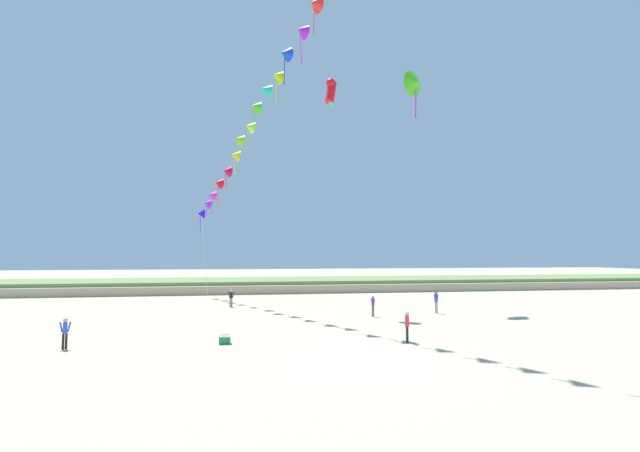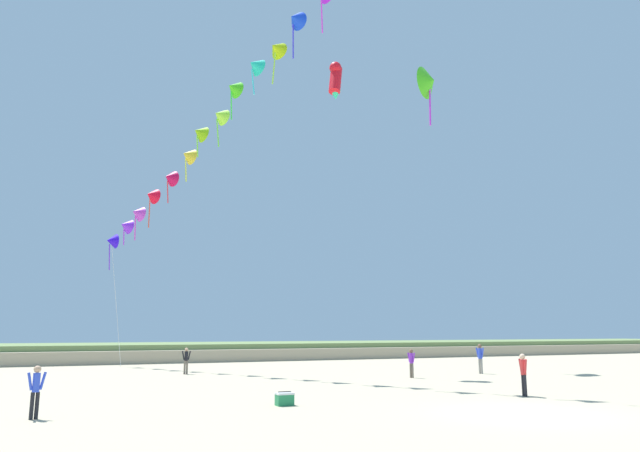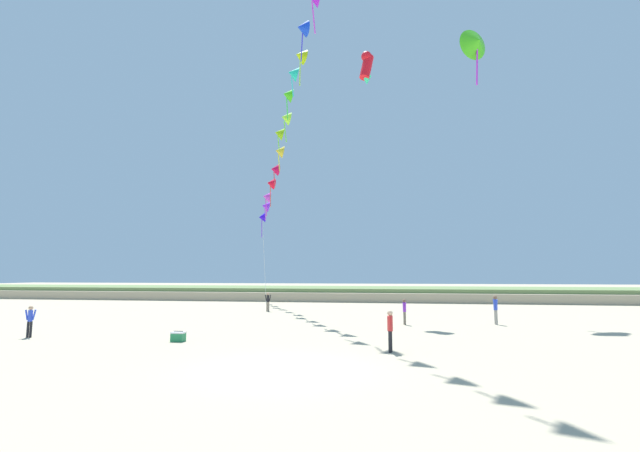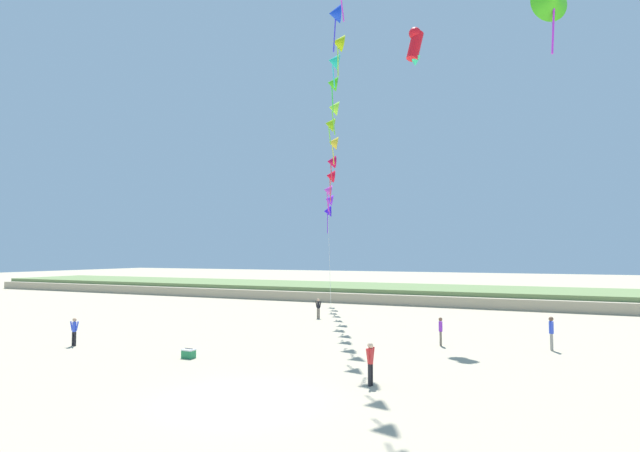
{
  "view_description": "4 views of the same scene",
  "coord_description": "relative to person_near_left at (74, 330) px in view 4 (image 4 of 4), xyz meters",
  "views": [
    {
      "loc": [
        -4.73,
        -17.92,
        4.53
      ],
      "look_at": [
        -0.09,
        10.33,
        6.47
      ],
      "focal_mm": 24.0,
      "sensor_mm": 36.0,
      "label": 1
    },
    {
      "loc": [
        -12.87,
        -13.92,
        2.46
      ],
      "look_at": [
        -2.91,
        8.64,
        7.01
      ],
      "focal_mm": 32.0,
      "sensor_mm": 36.0,
      "label": 2
    },
    {
      "loc": [
        3.37,
        -13.48,
        2.99
      ],
      "look_at": [
        -0.53,
        10.76,
        5.75
      ],
      "focal_mm": 24.0,
      "sensor_mm": 36.0,
      "label": 3
    },
    {
      "loc": [
        9.32,
        -14.33,
        4.88
      ],
      "look_at": [
        -3.06,
        13.31,
        6.57
      ],
      "focal_mm": 28.0,
      "sensor_mm": 36.0,
      "label": 4
    }
  ],
  "objects": [
    {
      "name": "ground_plane",
      "position": [
        13.5,
        -4.7,
        -0.86
      ],
      "size": [
        240.0,
        240.0,
        0.0
      ],
      "primitive_type": "plane",
      "color": "tan"
    },
    {
      "name": "dune_ridge",
      "position": [
        13.5,
        33.77,
        -0.17
      ],
      "size": [
        120.0,
        13.48,
        1.39
      ],
      "color": "tan",
      "rests_on": "ground"
    },
    {
      "name": "person_near_left",
      "position": [
        0.0,
        0.0,
        0.0
      ],
      "size": [
        0.52,
        0.2,
        1.48
      ],
      "color": "black",
      "rests_on": "ground"
    },
    {
      "name": "person_near_right",
      "position": [
        7.21,
        15.52,
        0.01
      ],
      "size": [
        0.53,
        0.21,
        1.5
      ],
      "color": "#726656",
      "rests_on": "ground"
    },
    {
      "name": "person_mid_center",
      "position": [
        17.74,
        8.01,
        0.01
      ],
      "size": [
        0.21,
        0.52,
        1.5
      ],
      "color": "#726656",
      "rests_on": "ground"
    },
    {
      "name": "person_far_left",
      "position": [
        16.87,
        -1.19,
        0.07
      ],
      "size": [
        0.22,
        0.56,
        1.6
      ],
      "color": "black",
      "rests_on": "ground"
    },
    {
      "name": "person_far_right",
      "position": [
        23.1,
        8.94,
        0.13
      ],
      "size": [
        0.23,
        0.6,
        1.7
      ],
      "color": "gray",
      "rests_on": "ground"
    },
    {
      "name": "kite_banner_string",
      "position": [
        9.63,
        12.95,
        16.61
      ],
      "size": [
        13.74,
        27.84,
        26.54
      ],
      "color": "#2C0EE8"
    },
    {
      "name": "large_kite_low_lead",
      "position": [
        15.48,
        12.53,
        17.65
      ],
      "size": [
        1.38,
        1.4,
        2.57
      ],
      "color": "red"
    },
    {
      "name": "large_kite_mid_trail",
      "position": [
        23.68,
        13.82,
        19.53
      ],
      "size": [
        2.51,
        1.92,
        4.62
      ],
      "color": "#40C51C"
    },
    {
      "name": "beach_cooler",
      "position": [
        7.55,
        0.0,
        -0.65
      ],
      "size": [
        0.58,
        0.41,
        0.46
      ],
      "color": "#23844C",
      "rests_on": "ground"
    }
  ]
}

